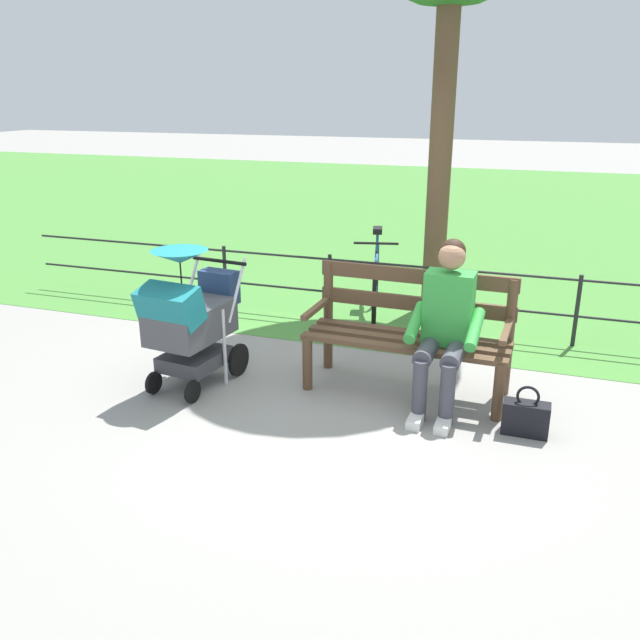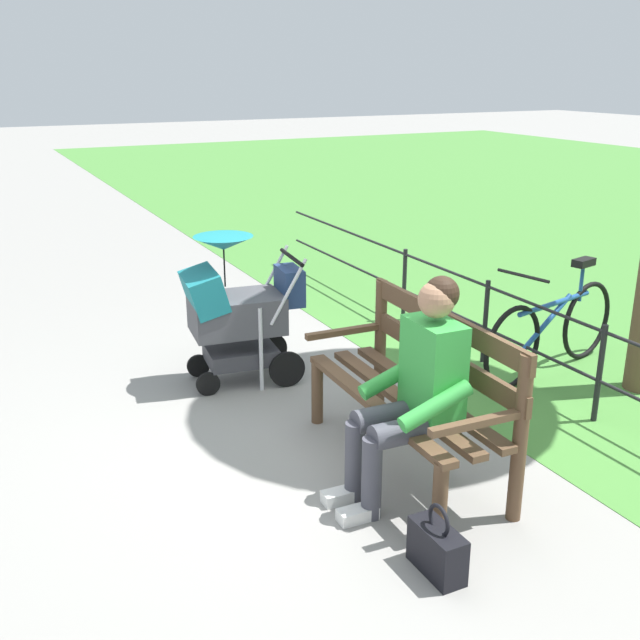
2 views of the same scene
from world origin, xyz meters
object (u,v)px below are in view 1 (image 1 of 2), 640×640
object	(u,v)px
person_on_bench	(445,322)
bicycle	(376,281)
handbag	(526,417)
park_bench	(410,327)
stroller	(190,317)

from	to	relation	value
person_on_bench	bicycle	xyz separation A→B (m)	(1.03, -1.98, -0.31)
handbag	bicycle	bearing A→B (deg)	-53.34
person_on_bench	bicycle	size ratio (longest dim) A/B	0.78
park_bench	bicycle	size ratio (longest dim) A/B	0.99
handbag	stroller	bearing A→B (deg)	0.68
park_bench	bicycle	xyz separation A→B (m)	(0.73, -1.75, -0.16)
person_on_bench	park_bench	bearing A→B (deg)	-36.01
bicycle	person_on_bench	bearing A→B (deg)	117.60
park_bench	stroller	size ratio (longest dim) A/B	1.41
stroller	bicycle	distance (m)	2.48
stroller	handbag	xyz separation A→B (m)	(-2.62, -0.03, -0.47)
handbag	bicycle	xyz separation A→B (m)	(1.67, -2.25, 0.24)
park_bench	stroller	xyz separation A→B (m)	(1.67, 0.52, 0.07)
person_on_bench	stroller	size ratio (longest dim) A/B	1.11
park_bench	bicycle	distance (m)	1.91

